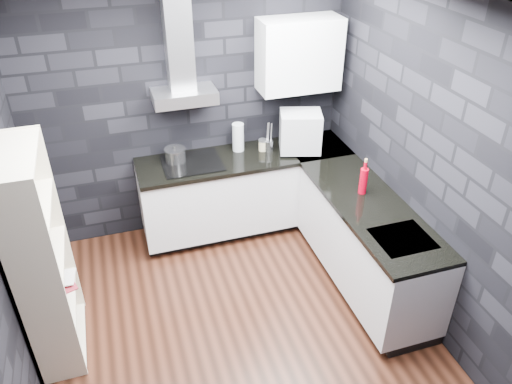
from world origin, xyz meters
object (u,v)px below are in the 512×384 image
bookshelf (41,259)px  glass_vase (238,137)px  utensil_crock (269,146)px  red_bottle (363,181)px  storage_jar (263,146)px  appliance_garage (300,131)px  pot (175,155)px  fruit_bowl (39,263)px

bookshelf → glass_vase: bearing=44.7°
utensil_crock → red_bottle: red_bottle is taller
storage_jar → utensil_crock: 0.06m
storage_jar → appliance_garage: size_ratio=0.26×
pot → red_bottle: size_ratio=0.83×
fruit_bowl → storage_jar: bearing=30.3°
glass_vase → appliance_garage: size_ratio=0.72×
fruit_bowl → utensil_crock: bearing=29.0°
utensil_crock → fruit_bowl: 2.50m
glass_vase → red_bottle: size_ratio=1.20×
pot → utensil_crock: pot is taller
appliance_garage → bookshelf: bookshelf is taller
red_bottle → fruit_bowl: size_ratio=1.21×
glass_vase → storage_jar: size_ratio=2.75×
storage_jar → bookshelf: bearing=-151.4°
pot → red_bottle: bearing=-35.8°
fruit_bowl → pot: bearing=46.2°
pot → appliance_garage: appliance_garage is taller
pot → utensil_crock: size_ratio=1.76×
pot → glass_vase: glass_vase is taller
utensil_crock → bookshelf: (-2.18, -1.13, -0.06)m
pot → storage_jar: (0.91, -0.03, -0.02)m
glass_vase → utensil_crock: size_ratio=2.54×
utensil_crock → appliance_garage: appliance_garage is taller
glass_vase → appliance_garage: (0.60, -0.22, 0.08)m
glass_vase → storage_jar: bearing=-19.1°
appliance_garage → fruit_bowl: (-2.49, -1.11, -0.19)m
utensil_crock → storage_jar: bearing=146.6°
appliance_garage → fruit_bowl: appliance_garage is taller
glass_vase → storage_jar: 0.27m
fruit_bowl → glass_vase: bearing=35.1°
glass_vase → bookshelf: (-1.89, -1.24, -0.15)m
utensil_crock → pot: bearing=176.3°
storage_jar → bookshelf: 2.43m
red_bottle → glass_vase: bearing=126.3°
storage_jar → fruit_bowl: 2.47m
red_bottle → bookshelf: (-2.73, -0.10, -0.12)m
pot → glass_vase: bearing=4.9°
glass_vase → bookshelf: 2.27m
glass_vase → bookshelf: size_ratio=0.16×
utensil_crock → red_bottle: bearing=-62.0°
storage_jar → appliance_garage: (0.36, -0.13, 0.17)m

